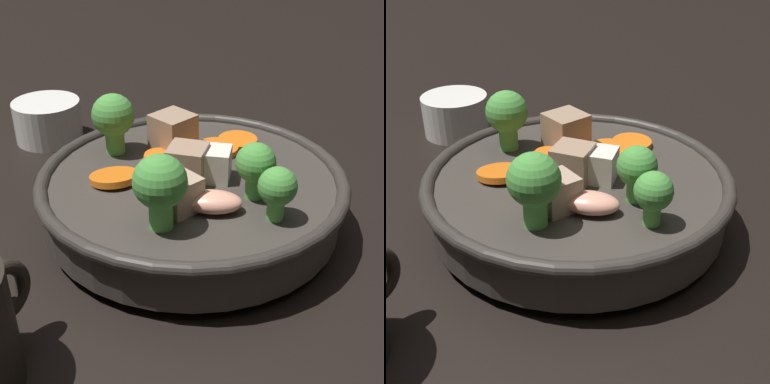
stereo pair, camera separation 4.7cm
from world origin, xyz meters
TOP-DOWN VIEW (x-y plane):
  - ground_plane at (0.00, 0.00)m, footprint 3.00×3.00m
  - stirfry_bowl at (-0.00, 0.00)m, footprint 0.27×0.27m
  - tea_cup at (0.06, 0.25)m, footprint 0.08×0.08m

SIDE VIEW (x-z plane):
  - ground_plane at x=0.00m, z-range 0.00..0.00m
  - tea_cup at x=0.06m, z-range 0.00..0.05m
  - stirfry_bowl at x=0.00m, z-range -0.02..0.09m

